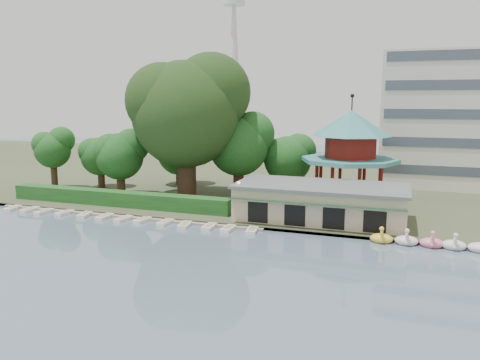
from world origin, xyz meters
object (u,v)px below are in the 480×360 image
at_px(dock, 124,216).
at_px(pavilion, 350,147).
at_px(boathouse, 320,202).
at_px(big_tree, 187,107).

bearing_deg(dock, pavilion, 31.66).
bearing_deg(pavilion, dock, -148.34).
bearing_deg(boathouse, dock, -167.76).
distance_m(dock, big_tree, 16.83).
bearing_deg(boathouse, pavilion, 78.72).
relative_size(boathouse, big_tree, 0.97).
distance_m(pavilion, big_tree, 21.72).
height_order(dock, pavilion, pavilion).
bearing_deg(big_tree, pavilion, 10.27).
distance_m(dock, pavilion, 29.14).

